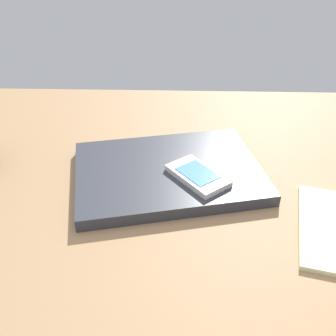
{
  "coord_description": "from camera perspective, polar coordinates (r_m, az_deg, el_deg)",
  "views": [
    {
      "loc": [
        6.63,
        -59.24,
        44.09
      ],
      "look_at": [
        4.73,
        -1.2,
        5.0
      ],
      "focal_mm": 40.93,
      "sensor_mm": 36.0,
      "label": 1
    }
  ],
  "objects": [
    {
      "name": "desk_surface",
      "position": [
        0.73,
        -3.67,
        -1.68
      ],
      "size": [
        120.0,
        80.0,
        3.0
      ],
      "primitive_type": "cube",
      "color": "#9E7751",
      "rests_on": "ground"
    },
    {
      "name": "cell_phone_on_laptop",
      "position": [
        0.67,
        4.43,
        -1.1
      ],
      "size": [
        11.72,
        12.43,
        1.19
      ],
      "color": "silver",
      "rests_on": "laptop_closed"
    },
    {
      "name": "laptop_closed",
      "position": [
        0.71,
        0.0,
        -0.6
      ],
      "size": [
        37.76,
        30.69,
        2.23
      ],
      "primitive_type": "cube",
      "rotation": [
        0.0,
        0.0,
        0.22
      ],
      "color": "#33353D",
      "rests_on": "desk_surface"
    }
  ]
}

